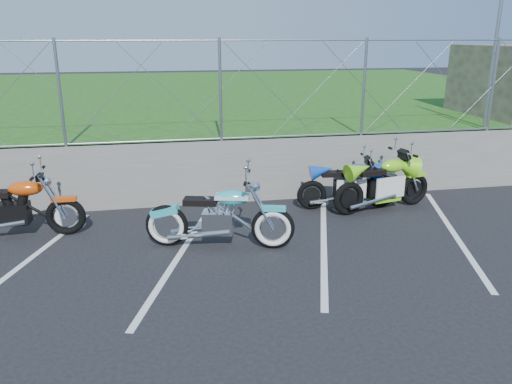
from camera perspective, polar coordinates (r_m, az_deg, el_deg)
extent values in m
plane|color=black|center=(7.23, -8.27, -10.23)|extent=(90.00, 90.00, 0.00)
cube|color=slate|center=(10.27, -9.44, 2.04)|extent=(30.00, 0.22, 1.30)
cube|color=#1E4E15|center=(20.09, -10.39, 9.49)|extent=(30.00, 20.00, 1.30)
cylinder|color=gray|center=(9.91, -10.22, 16.69)|extent=(28.00, 0.03, 0.03)
cylinder|color=gray|center=(10.11, -9.64, 5.87)|extent=(28.00, 0.03, 0.03)
cylinder|color=gray|center=(12.70, 25.46, 13.40)|extent=(0.08, 0.08, 3.00)
cube|color=silver|center=(8.42, -25.32, -7.66)|extent=(1.49, 4.31, 0.01)
cube|color=silver|center=(8.13, -8.64, -6.98)|extent=(1.49, 4.31, 0.01)
cube|color=silver|center=(8.53, 7.75, -5.73)|extent=(1.49, 4.31, 0.01)
cube|color=silver|center=(9.54, 21.60, -4.30)|extent=(1.49, 4.31, 0.01)
torus|color=black|center=(8.34, -10.15, -3.78)|extent=(0.72, 0.29, 0.71)
torus|color=black|center=(8.12, 1.94, -4.12)|extent=(0.72, 0.29, 0.71)
cube|color=silver|center=(8.16, -4.35, -3.47)|extent=(0.55, 0.42, 0.37)
ellipsoid|color=#2FB4BE|center=(7.99, -2.74, -0.63)|extent=(0.62, 0.40, 0.25)
cube|color=black|center=(8.08, -6.38, -1.06)|extent=(0.59, 0.38, 0.10)
cube|color=#2FB4BE|center=(8.00, 1.97, -1.89)|extent=(0.44, 0.26, 0.06)
cylinder|color=silver|center=(7.86, -1.03, 1.72)|extent=(0.22, 0.76, 0.03)
torus|color=black|center=(9.28, -20.89, -2.60)|extent=(0.68, 0.14, 0.68)
cube|color=black|center=(9.47, -25.91, -2.22)|extent=(0.51, 0.32, 0.37)
ellipsoid|color=#DA490C|center=(9.27, -24.86, 0.37)|extent=(0.58, 0.29, 0.25)
cube|color=#DA490C|center=(9.18, -21.10, -0.75)|extent=(0.42, 0.18, 0.07)
cylinder|color=silver|center=(9.14, -23.68, 2.02)|extent=(0.06, 0.78, 0.03)
torus|color=black|center=(9.79, 10.55, -0.74)|extent=(0.68, 0.26, 0.66)
torus|color=black|center=(10.71, 17.60, 0.32)|extent=(0.68, 0.26, 0.66)
cube|color=black|center=(10.18, 14.18, 0.39)|extent=(0.56, 0.41, 0.38)
ellipsoid|color=#87EA1D|center=(10.21, 15.46, 2.93)|extent=(0.63, 0.39, 0.26)
cube|color=black|center=(9.92, 13.00, 2.22)|extent=(0.60, 0.38, 0.10)
cube|color=#87EA1D|center=(10.63, 17.75, 1.92)|extent=(0.45, 0.25, 0.07)
cylinder|color=silver|center=(10.27, 16.41, 4.41)|extent=(0.20, 0.79, 0.03)
torus|color=black|center=(10.00, 6.38, -0.34)|extent=(0.61, 0.17, 0.60)
torus|color=black|center=(10.37, 14.08, -0.13)|extent=(0.61, 0.17, 0.60)
cube|color=black|center=(10.13, 10.22, 0.30)|extent=(0.49, 0.33, 0.34)
ellipsoid|color=#1348B7|center=(10.08, 11.55, 2.50)|extent=(0.55, 0.30, 0.23)
cube|color=black|center=(9.97, 8.88, 2.07)|extent=(0.52, 0.29, 0.09)
cube|color=#1348B7|center=(10.29, 14.19, 1.35)|extent=(0.39, 0.19, 0.06)
cylinder|color=silver|center=(10.07, 12.57, 3.79)|extent=(0.10, 0.72, 0.03)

